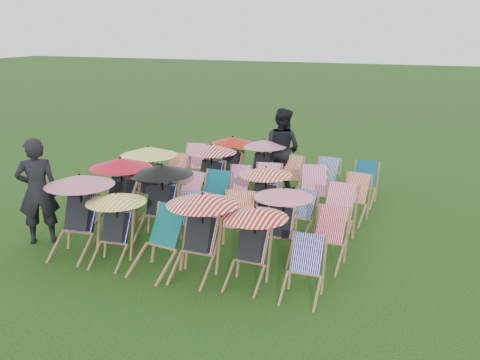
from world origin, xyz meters
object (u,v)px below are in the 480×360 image
at_px(person_rear, 282,149).
at_px(person_left, 38,191).
at_px(deckchair_0, 76,213).
at_px(deckchair_29, 363,184).
at_px(deckchair_5, 303,270).

bearing_deg(person_rear, person_left, 75.44).
relative_size(deckchair_0, person_left, 0.71).
height_order(deckchair_29, person_rear, person_rear).
bearing_deg(person_rear, deckchair_5, 127.98).
xyz_separation_m(person_left, person_rear, (3.02, 4.91, 0.01)).
distance_m(deckchair_5, deckchair_29, 4.69).
bearing_deg(deckchair_29, person_rear, 169.79).
height_order(person_left, person_rear, person_rear).
xyz_separation_m(deckchair_5, person_rear, (-1.96, 5.15, 0.56)).
relative_size(deckchair_29, person_left, 0.46).
bearing_deg(deckchair_5, deckchair_29, 87.15).
bearing_deg(person_left, person_rear, -158.45).
distance_m(deckchair_0, deckchair_29, 6.18).
xyz_separation_m(deckchair_29, person_left, (-5.06, -4.45, 0.53)).
height_order(deckchair_5, deckchair_29, deckchair_29).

